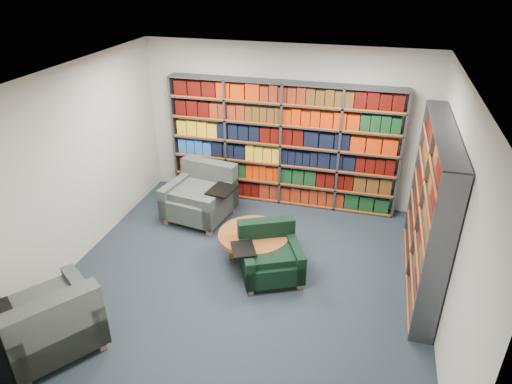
% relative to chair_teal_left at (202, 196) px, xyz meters
% --- Properties ---
extents(room_shell, '(5.02, 5.02, 2.82)m').
position_rel_chair_teal_left_xyz_m(room_shell, '(1.19, -1.47, 1.03)').
color(room_shell, black).
rests_on(room_shell, ground).
extents(bookshelf_back, '(4.00, 0.28, 2.20)m').
position_rel_chair_teal_left_xyz_m(bookshelf_back, '(1.19, 0.87, 0.73)').
color(bookshelf_back, '#47494F').
rests_on(bookshelf_back, ground).
extents(bookshelf_right, '(0.28, 2.50, 2.20)m').
position_rel_chair_teal_left_xyz_m(bookshelf_right, '(3.53, -0.87, 0.73)').
color(bookshelf_right, '#47494F').
rests_on(bookshelf_right, ground).
extents(chair_teal_left, '(1.26, 1.15, 0.91)m').
position_rel_chair_teal_left_xyz_m(chair_teal_left, '(0.00, 0.00, 0.00)').
color(chair_teal_left, '#0B2234').
rests_on(chair_teal_left, ground).
extents(chair_green_right, '(1.09, 1.08, 0.74)m').
position_rel_chair_teal_left_xyz_m(chair_green_right, '(1.49, -1.29, -0.07)').
color(chair_green_right, black).
rests_on(chair_green_right, ground).
extents(chair_teal_front, '(1.40, 1.40, 0.92)m').
position_rel_chair_teal_left_xyz_m(chair_teal_front, '(-0.53, -3.33, 0.00)').
color(chair_teal_front, '#0B2234').
rests_on(chair_teal_front, ground).
extents(coffee_table, '(1.03, 1.03, 0.72)m').
position_rel_chair_teal_left_xyz_m(coffee_table, '(1.21, -1.08, 0.02)').
color(coffee_table, '#923F1C').
rests_on(coffee_table, ground).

